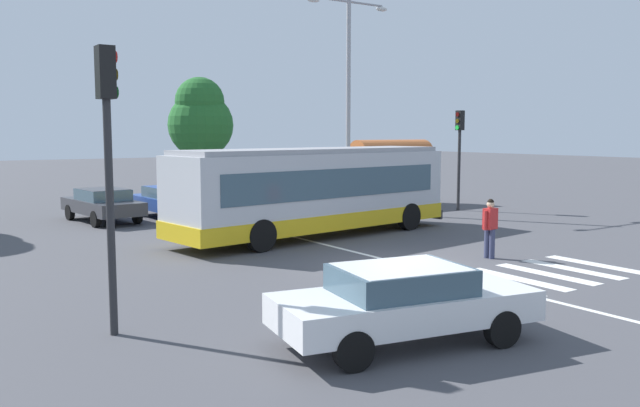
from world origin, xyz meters
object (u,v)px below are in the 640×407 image
(foreground_sedan, at_px, (404,300))
(parked_car_silver, at_px, (275,194))
(parked_car_charcoal, at_px, (103,203))
(traffic_light_far_corner, at_px, (459,144))
(parked_car_red, at_px, (229,197))
(twin_arm_street_lamp, at_px, (348,83))
(parked_car_blue, at_px, (169,200))
(bus_stop_shelter, at_px, (391,157))
(city_transit_bus, at_px, (315,191))
(background_tree_right, at_px, (200,118))
(traffic_light_near_corner, at_px, (108,145))
(pedestrian_crossing_street, at_px, (490,225))

(foreground_sedan, bearing_deg, parked_car_silver, 66.15)
(foreground_sedan, relative_size, parked_car_silver, 1.02)
(parked_car_charcoal, bearing_deg, traffic_light_far_corner, -19.44)
(parked_car_red, xyz_separation_m, twin_arm_street_lamp, (4.76, -2.42, 5.01))
(foreground_sedan, relative_size, parked_car_blue, 1.04)
(parked_car_red, distance_m, bus_stop_shelter, 8.57)
(foreground_sedan, relative_size, parked_car_red, 1.02)
(parked_car_blue, distance_m, traffic_light_far_corner, 13.30)
(city_transit_bus, bearing_deg, parked_car_charcoal, 122.56)
(parked_car_blue, bearing_deg, foreground_sedan, -98.92)
(parked_car_charcoal, bearing_deg, parked_car_blue, -8.20)
(parked_car_charcoal, relative_size, traffic_light_far_corner, 1.01)
(parked_car_blue, bearing_deg, traffic_light_far_corner, -21.72)
(city_transit_bus, height_order, traffic_light_far_corner, traffic_light_far_corner)
(twin_arm_street_lamp, xyz_separation_m, background_tree_right, (-2.66, 10.09, -1.40))
(foreground_sedan, bearing_deg, bus_stop_shelter, 50.37)
(foreground_sedan, xyz_separation_m, parked_car_silver, (8.03, 18.17, 0.00))
(city_transit_bus, bearing_deg, parked_car_red, 87.54)
(parked_car_charcoal, height_order, bus_stop_shelter, bus_stop_shelter)
(traffic_light_near_corner, height_order, traffic_light_far_corner, traffic_light_near_corner)
(pedestrian_crossing_street, relative_size, parked_car_red, 0.37)
(city_transit_bus, bearing_deg, background_tree_right, 80.87)
(traffic_light_far_corner, height_order, twin_arm_street_lamp, twin_arm_street_lamp)
(bus_stop_shelter, xyz_separation_m, background_tree_right, (-6.22, 8.87, 1.96))
(city_transit_bus, bearing_deg, bus_stop_shelter, 35.53)
(foreground_sedan, height_order, parked_car_red, same)
(background_tree_right, bearing_deg, twin_arm_street_lamp, -75.24)
(twin_arm_street_lamp, relative_size, background_tree_right, 1.43)
(bus_stop_shelter, bearing_deg, traffic_light_near_corner, -142.89)
(city_transit_bus, xyz_separation_m, parked_car_charcoal, (-5.05, 7.91, -0.82))
(parked_car_red, distance_m, twin_arm_street_lamp, 7.32)
(traffic_light_near_corner, xyz_separation_m, twin_arm_street_lamp, (14.26, 12.26, 2.39))
(traffic_light_far_corner, distance_m, bus_stop_shelter, 3.73)
(pedestrian_crossing_street, xyz_separation_m, twin_arm_street_lamp, (3.17, 11.11, 4.80))
(parked_car_charcoal, xyz_separation_m, traffic_light_near_corner, (-4.14, -15.22, 2.61))
(bus_stop_shelter, distance_m, twin_arm_street_lamp, 5.04)
(parked_car_silver, bearing_deg, bus_stop_shelter, -13.53)
(parked_car_blue, distance_m, parked_car_silver, 5.19)
(parked_car_silver, xyz_separation_m, traffic_light_near_corner, (-11.97, -14.89, 2.61))
(parked_car_silver, height_order, traffic_light_near_corner, traffic_light_near_corner)
(parked_car_charcoal, bearing_deg, parked_car_red, -5.73)
(parked_car_silver, relative_size, bus_stop_shelter, 1.07)
(parked_car_silver, xyz_separation_m, traffic_light_far_corner, (6.98, -4.89, 2.33))
(twin_arm_street_lamp, bearing_deg, traffic_light_near_corner, -139.31)
(twin_arm_street_lamp, bearing_deg, parked_car_charcoal, 163.68)
(city_transit_bus, height_order, background_tree_right, background_tree_right)
(pedestrian_crossing_street, xyz_separation_m, background_tree_right, (0.51, 21.20, 3.41))
(foreground_sedan, relative_size, traffic_light_far_corner, 1.03)
(traffic_light_near_corner, bearing_deg, parked_car_red, 57.10)
(city_transit_bus, height_order, parked_car_red, city_transit_bus)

